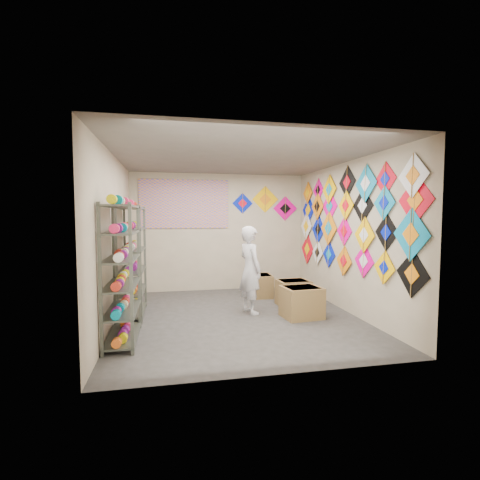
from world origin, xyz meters
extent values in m
plane|color=#312E2B|center=(0.00, 0.00, 0.00)|extent=(4.50, 4.50, 0.00)
plane|color=#B7A78C|center=(0.00, 2.25, 1.35)|extent=(4.00, 0.00, 4.00)
plane|color=#B7A78C|center=(0.00, -2.25, 1.35)|extent=(4.00, 0.00, 4.00)
plane|color=#B7A78C|center=(-2.00, 0.00, 1.35)|extent=(0.00, 4.50, 4.50)
plane|color=#B7A78C|center=(2.00, 0.00, 1.35)|extent=(0.00, 4.50, 4.50)
plane|color=#6C655B|center=(0.00, 0.00, 2.70)|extent=(4.50, 4.50, 0.00)
cube|color=#4C5147|center=(-1.78, -0.85, 0.95)|extent=(0.40, 1.10, 1.90)
cube|color=#4C5147|center=(-1.78, 0.45, 0.95)|extent=(0.40, 1.10, 1.90)
cylinder|color=#F3235F|center=(-1.78, -1.33, 1.04)|extent=(0.12, 0.10, 0.12)
cylinder|color=orange|center=(-1.78, -1.14, 1.04)|extent=(0.12, 0.10, 0.12)
cylinder|color=yellow|center=(-1.78, -0.95, 1.04)|extent=(0.12, 0.10, 0.12)
cylinder|color=silver|center=(-1.78, -0.75, 1.04)|extent=(0.12, 0.10, 0.12)
cylinder|color=red|center=(-1.78, -0.56, 1.04)|extent=(0.12, 0.10, 0.12)
cylinder|color=#841982|center=(-1.78, -0.37, 1.04)|extent=(0.12, 0.10, 0.12)
cylinder|color=#C5B98A|center=(-1.78, -0.03, 1.04)|extent=(0.12, 0.10, 0.12)
cylinder|color=#04879C|center=(-1.78, 0.16, 1.04)|extent=(0.12, 0.10, 0.12)
cylinder|color=#F3235F|center=(-1.78, 0.35, 1.04)|extent=(0.12, 0.10, 0.12)
cylinder|color=orange|center=(-1.78, 0.55, 1.04)|extent=(0.12, 0.10, 0.12)
cylinder|color=yellow|center=(-1.78, 0.74, 1.04)|extent=(0.12, 0.10, 0.12)
cylinder|color=silver|center=(-1.78, 0.93, 1.04)|extent=(0.12, 0.10, 0.12)
cube|color=black|center=(1.99, -1.80, 0.97)|extent=(0.02, 0.65, 0.65)
cube|color=#FFBA00|center=(1.97, -1.21, 0.97)|extent=(0.03, 0.51, 0.51)
cube|color=#E60088|center=(1.99, -0.63, 1.00)|extent=(0.03, 0.58, 0.58)
cube|color=orange|center=(1.97, 0.01, 0.91)|extent=(0.03, 0.56, 0.56)
cube|color=#0217BC|center=(1.99, 0.65, 0.96)|extent=(0.03, 0.54, 0.54)
cube|color=white|center=(1.97, 1.16, 0.95)|extent=(0.03, 0.52, 0.52)
cube|color=red|center=(1.99, 1.77, 0.97)|extent=(0.03, 0.70, 0.70)
cube|color=#0A80B0|center=(1.97, -1.77, 1.49)|extent=(0.01, 0.72, 0.72)
cube|color=black|center=(1.99, -1.21, 1.49)|extent=(0.01, 0.56, 0.56)
cube|color=#FFBA00|center=(1.97, -0.65, 1.42)|extent=(0.02, 0.59, 0.59)
cube|color=#E60088|center=(1.99, 0.05, 1.46)|extent=(0.01, 0.55, 0.55)
cube|color=orange|center=(1.97, 0.65, 1.49)|extent=(0.03, 0.69, 0.69)
cube|color=#0217BC|center=(1.99, 1.18, 1.44)|extent=(0.03, 0.64, 0.64)
cube|color=white|center=(1.97, 1.81, 1.49)|extent=(0.03, 0.63, 0.63)
cube|color=red|center=(1.99, -1.81, 1.94)|extent=(0.04, 0.67, 0.67)
cube|color=#0A80B0|center=(1.97, -1.16, 1.92)|extent=(0.02, 0.52, 0.52)
cube|color=black|center=(1.99, -0.56, 1.90)|extent=(0.01, 0.62, 0.62)
cube|color=#FFBA00|center=(1.97, -0.03, 1.92)|extent=(0.02, 0.54, 0.54)
cube|color=#E60088|center=(1.99, 0.66, 1.93)|extent=(0.01, 0.64, 0.64)
cube|color=orange|center=(1.97, 1.20, 1.94)|extent=(0.02, 0.59, 0.59)
cube|color=#0217BC|center=(1.99, 1.74, 1.87)|extent=(0.04, 0.67, 0.67)
cube|color=white|center=(1.97, -1.77, 2.25)|extent=(0.02, 0.59, 0.59)
cube|color=red|center=(1.99, -1.15, 2.27)|extent=(0.01, 0.52, 0.52)
cube|color=#0A80B0|center=(1.97, -0.66, 2.25)|extent=(0.03, 0.62, 0.62)
cube|color=black|center=(1.99, -0.02, 2.33)|extent=(0.02, 0.60, 0.60)
cube|color=#FFBA00|center=(1.97, 0.65, 2.25)|extent=(0.03, 0.59, 0.59)
cube|color=#E60088|center=(1.99, 1.22, 2.28)|extent=(0.03, 0.52, 0.52)
cube|color=orange|center=(1.97, 1.75, 2.25)|extent=(0.02, 0.51, 0.51)
cube|color=#0217BC|center=(0.55, 2.24, 2.02)|extent=(0.48, 0.02, 0.48)
cube|color=#FFBA00|center=(1.10, 2.24, 2.12)|extent=(0.63, 0.02, 0.63)
cube|color=#E60088|center=(1.60, 2.24, 1.91)|extent=(0.60, 0.02, 0.60)
cube|color=#6A52B3|center=(-0.80, 2.23, 2.00)|extent=(2.00, 0.01, 1.10)
imported|color=beige|center=(0.26, 0.19, 0.78)|extent=(0.78, 0.69, 1.55)
cube|color=brown|center=(1.06, -0.27, 0.26)|extent=(0.68, 0.59, 0.53)
cube|color=brown|center=(1.20, 0.52, 0.24)|extent=(0.61, 0.51, 0.49)
cube|color=brown|center=(0.74, 1.34, 0.24)|extent=(0.53, 0.58, 0.48)
camera|label=1|loc=(-1.12, -5.77, 1.73)|focal=26.00mm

